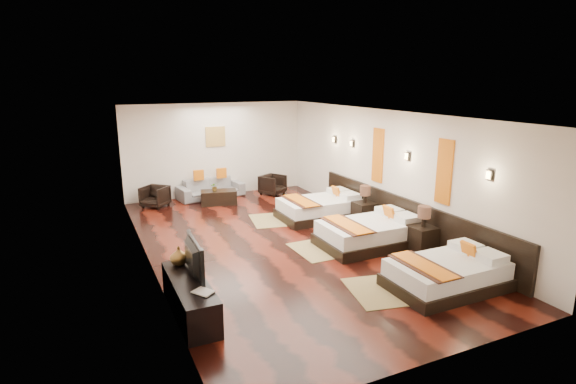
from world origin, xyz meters
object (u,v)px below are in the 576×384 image
tv_console (190,298)px  book (198,295)px  sofa (211,188)px  tv (189,258)px  armchair_right (273,185)px  figurine (179,256)px  armchair_left (155,196)px  bed_mid (370,233)px  table_plant (215,187)px  nightstand_a (423,236)px  bed_far (321,208)px  nightstand_b (364,210)px  coffee_table (219,197)px  bed_near (448,274)px

tv_console → book: book is taller
tv_console → sofa: (2.21, 6.70, 0.01)m
tv → armchair_right: size_ratio=1.50×
figurine → armchair_left: 5.72m
sofa → bed_mid: bearing=-78.6°
tv → table_plant: 6.08m
sofa → nightstand_a: bearing=-74.9°
tv → armchair_left: size_ratio=1.54×
nightstand_a → figurine: nightstand_a is taller
tv → book: (-0.05, -0.71, -0.28)m
book → armchair_left: 6.93m
bed_far → tv: (-4.15, -3.31, 0.57)m
bed_far → tv_console: bearing=-140.4°
nightstand_b → sofa: (-2.73, 4.10, -0.05)m
bed_far → nightstand_b: bearing=-49.4°
bed_far → tv: tv is taller
bed_far → armchair_left: bed_far is taller
coffee_table → table_plant: 0.34m
nightstand_a → figurine: (-4.95, 0.16, 0.36)m
bed_near → coffee_table: bearing=106.2°
nightstand_b → sofa: size_ratio=0.49×
nightstand_b → bed_mid: bearing=-119.8°
figurine → nightstand_b: bearing=21.3°
bed_mid → sofa: size_ratio=1.09×
tv_console → coffee_table: 6.28m
nightstand_b → coffee_table: (-2.73, 3.28, -0.14)m
nightstand_b → tv: tv is taller
tv_console → armchair_right: 7.46m
bed_far → armchair_right: (-0.14, 2.78, 0.04)m
nightstand_a → coffee_table: bearing=117.0°
bed_mid → figurine: bearing=-171.6°
bed_mid → armchair_right: size_ratio=3.18×
bed_near → nightstand_b: bearing=78.2°
nightstand_b → armchair_left: 5.81m
book → figurine: size_ratio=0.93×
nightstand_b → armchair_left: nightstand_b is taller
bed_far → nightstand_b: (0.75, -0.87, 0.07)m
tv_console → armchair_right: (4.05, 6.26, 0.03)m
nightstand_a → bed_near: bearing=-116.8°
figurine → tv_console: bearing=-90.0°
bed_near → nightstand_b: nightstand_b is taller
bed_near → figurine: (-4.20, 1.65, 0.44)m
nightstand_b → armchair_right: 3.76m
table_plant → bed_near: bearing=-73.0°
coffee_table → nightstand_a: bearing=-63.0°
nightstand_b → armchair_right: (-0.89, 3.66, -0.03)m
sofa → book: bearing=-115.7°
figurine → sofa: bearing=69.8°
table_plant → nightstand_a: bearing=-62.1°
nightstand_a → book: bearing=-168.0°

